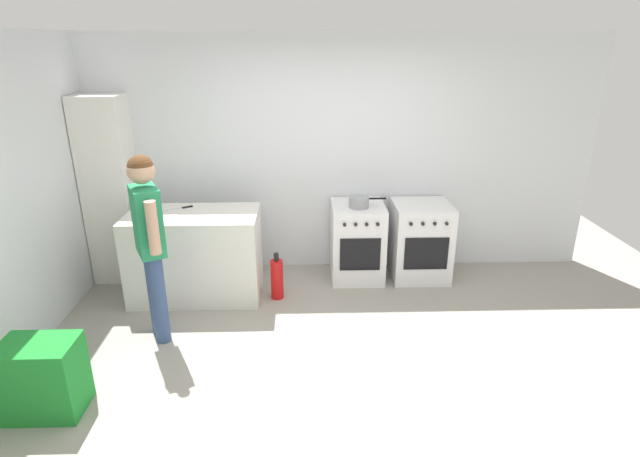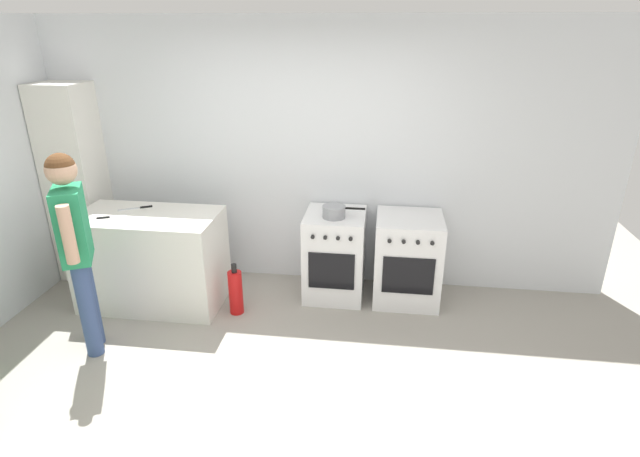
% 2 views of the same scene
% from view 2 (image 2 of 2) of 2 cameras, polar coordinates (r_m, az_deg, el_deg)
% --- Properties ---
extents(ground_plane, '(8.00, 8.00, 0.00)m').
position_cam_2_polar(ground_plane, '(3.85, -6.44, -18.64)').
color(ground_plane, gray).
extents(back_wall, '(6.00, 0.10, 2.60)m').
position_cam_2_polar(back_wall, '(4.96, -1.80, 8.23)').
color(back_wall, silver).
rests_on(back_wall, ground).
extents(counter_unit, '(1.30, 0.70, 0.90)m').
position_cam_2_polar(counter_unit, '(4.98, -18.65, -3.36)').
color(counter_unit, silver).
rests_on(counter_unit, ground).
extents(oven_left, '(0.57, 0.62, 0.85)m').
position_cam_2_polar(oven_left, '(4.87, 1.70, -3.01)').
color(oven_left, white).
rests_on(oven_left, ground).
extents(oven_right, '(0.62, 0.62, 0.85)m').
position_cam_2_polar(oven_right, '(4.86, 9.95, -3.43)').
color(oven_right, white).
rests_on(oven_right, ground).
extents(pot, '(0.39, 0.21, 0.11)m').
position_cam_2_polar(pot, '(4.61, 1.64, 1.95)').
color(pot, gray).
rests_on(pot, oven_left).
extents(knife_chef, '(0.29, 0.18, 0.01)m').
position_cam_2_polar(knife_chef, '(5.00, -20.22, 2.20)').
color(knife_chef, silver).
rests_on(knife_chef, counter_unit).
extents(knife_utility, '(0.24, 0.13, 0.01)m').
position_cam_2_polar(knife_utility, '(4.86, -22.86, 1.22)').
color(knife_utility, silver).
rests_on(knife_utility, counter_unit).
extents(person, '(0.33, 0.52, 1.66)m').
position_cam_2_polar(person, '(4.24, -26.22, -1.03)').
color(person, '#384C7A').
rests_on(person, ground).
extents(fire_extinguisher, '(0.13, 0.13, 0.50)m').
position_cam_2_polar(fire_extinguisher, '(4.71, -9.61, -7.15)').
color(fire_extinguisher, red).
rests_on(fire_extinguisher, ground).
extents(larder_cabinet, '(0.48, 0.44, 2.00)m').
position_cam_2_polar(larder_cabinet, '(5.64, -26.03, 4.53)').
color(larder_cabinet, silver).
rests_on(larder_cabinet, ground).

